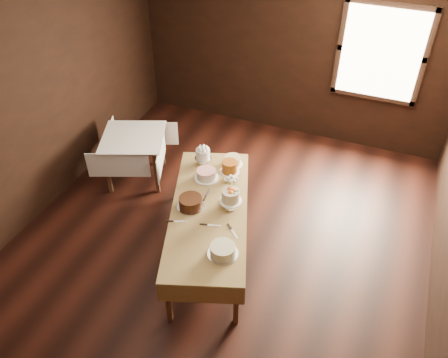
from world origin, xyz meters
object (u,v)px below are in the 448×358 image
cake_meringue (203,157)px  cake_server_c (208,192)px  cake_lattice (206,175)px  cake_flowers (231,200)px  flower_vase (232,195)px  cake_server_e (180,221)px  cake_server_a (214,225)px  cake_chocolate (191,202)px  display_table (209,212)px  cake_cream (223,250)px  cake_speckled (233,161)px  cake_caramel (230,172)px  cake_server_d (231,196)px  cake_server_b (234,234)px  side_table (133,142)px

cake_meringue → cake_server_c: size_ratio=1.02×
cake_lattice → cake_flowers: 0.63m
flower_vase → cake_server_e: bearing=-125.2°
cake_meringue → cake_server_a: size_ratio=1.02×
cake_chocolate → cake_flowers: size_ratio=1.32×
display_table → flower_vase: (0.19, 0.25, 0.12)m
display_table → cake_cream: cake_cream is taller
cake_server_a → cake_server_c: bearing=105.1°
cake_server_c → cake_server_e: (-0.08, -0.59, 0.00)m
cake_speckled → cake_server_e: bearing=-97.1°
cake_meringue → cake_caramel: cake_caramel is taller
cake_server_e → cake_server_d: bearing=37.9°
display_table → cake_server_a: size_ratio=9.97×
cake_lattice → cake_caramel: (0.28, 0.08, 0.07)m
display_table → cake_server_a: (0.16, -0.23, 0.05)m
cake_meringue → cake_chocolate: size_ratio=0.68×
cake_server_b → cake_server_e: size_ratio=1.00×
cake_cream → cake_server_e: (-0.63, 0.27, -0.05)m
cake_lattice → cake_server_c: bearing=-62.5°
cake_server_a → flower_vase: bearing=71.7°
cake_lattice → cake_server_c: cake_lattice is taller
cake_cream → cake_server_a: cake_cream is taller
display_table → cake_speckled: cake_speckled is taller
display_table → cake_server_e: size_ratio=9.97×
cake_meringue → cake_lattice: (0.16, -0.27, -0.05)m
cake_chocolate → cake_server_d: bearing=43.9°
cake_chocolate → cake_server_a: size_ratio=1.50×
cake_server_b → flower_vase: 0.57m
cake_caramel → flower_vase: 0.39m
cake_speckled → cake_server_d: 0.64m
cake_speckled → flower_vase: size_ratio=2.04×
cake_meringue → cake_cream: cake_meringue is taller
cake_meringue → cake_speckled: 0.39m
cake_cream → cake_lattice: bearing=121.5°
cake_lattice → cake_server_d: (0.41, -0.21, -0.05)m
cake_cream → cake_server_d: cake_cream is taller
side_table → cake_server_d: bearing=-20.0°
side_table → cake_chocolate: 1.69m
cake_speckled → cake_chocolate: (-0.15, -0.95, 0.00)m
display_table → side_table: bearing=149.4°
cake_lattice → cake_server_b: size_ratio=1.27×
cake_server_e → cake_lattice: bearing=71.2°
cake_server_b → cake_server_e: (-0.63, -0.05, 0.00)m
cake_meringue → cake_chocolate: bearing=-75.7°
cake_server_a → side_table: bearing=130.7°
side_table → cake_server_b: (2.00, -1.20, 0.05)m
cake_meringue → cake_server_b: (0.84, -1.04, -0.10)m
cake_flowers → cake_server_b: (0.19, -0.38, -0.11)m
cake_speckled → cake_caramel: bearing=-75.5°
cake_flowers → cake_server_e: bearing=-135.7°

